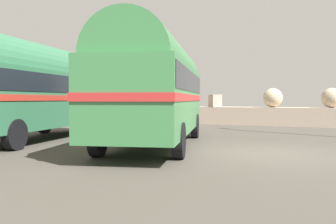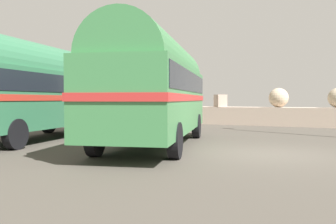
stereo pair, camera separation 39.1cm
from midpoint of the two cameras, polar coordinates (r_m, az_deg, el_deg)
The scene contains 4 objects.
ground at distance 10.76m, azimuth 14.71°, elevation -6.42°, with size 32.00×26.00×0.02m.
breakwater at distance 22.38m, azimuth 20.05°, elevation -0.37°, with size 31.36×2.07×2.49m.
vintage_coach at distance 12.16m, azimuth -2.86°, elevation 4.25°, with size 4.52×8.91×3.70m.
second_coach at distance 14.77m, azimuth -21.33°, elevation 3.72°, with size 3.98×8.88×3.70m.
Camera 1 is at (1.43, -10.61, 1.58)m, focal length 38.73 mm.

